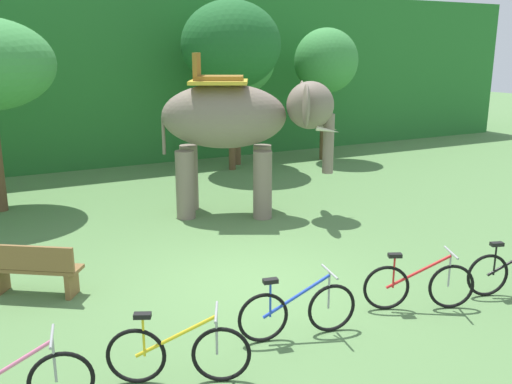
{
  "coord_description": "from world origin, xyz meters",
  "views": [
    {
      "loc": [
        -3.9,
        -7.75,
        3.84
      ],
      "look_at": [
        0.58,
        1.0,
        1.3
      ],
      "focal_mm": 38.69,
      "sensor_mm": 36.0,
      "label": 1
    }
  ],
  "objects": [
    {
      "name": "bike_blue",
      "position": [
        -0.26,
        -1.89,
        0.39
      ],
      "size": [
        1.69,
        0.52,
        0.92
      ],
      "color": "black",
      "rests_on": "ground"
    },
    {
      "name": "foliage_hedge",
      "position": [
        0.0,
        13.65,
        2.92
      ],
      "size": [
        36.0,
        6.0,
        5.84
      ],
      "primitive_type": "cube",
      "color": "#28702D",
      "rests_on": "ground"
    },
    {
      "name": "bike_yellow",
      "position": [
        -2.07,
        -2.17,
        0.39
      ],
      "size": [
        1.57,
        0.82,
        0.92
      ],
      "color": "black",
      "rests_on": "ground"
    },
    {
      "name": "tree_left",
      "position": [
        3.55,
        8.5,
        3.98
      ],
      "size": [
        3.14,
        3.14,
        5.36
      ],
      "color": "brown",
      "rests_on": "ground"
    },
    {
      "name": "tree_center_right",
      "position": [
        4.06,
        9.19,
        3.45
      ],
      "size": [
        2.52,
        2.52,
        4.58
      ],
      "color": "brown",
      "rests_on": "ground"
    },
    {
      "name": "elephant",
      "position": [
        1.58,
        3.85,
        2.2
      ],
      "size": [
        4.12,
        3.09,
        3.78
      ],
      "color": "gray",
      "rests_on": "ground"
    },
    {
      "name": "wooden_bench",
      "position": [
        -3.33,
        1.16,
        0.48
      ],
      "size": [
        1.47,
        1.18,
        0.89
      ],
      "color": "brown",
      "rests_on": "ground"
    },
    {
      "name": "tree_center",
      "position": [
        7.22,
        8.61,
        3.43
      ],
      "size": [
        2.21,
        2.21,
        4.58
      ],
      "color": "brown",
      "rests_on": "ground"
    },
    {
      "name": "bike_red",
      "position": [
        1.81,
        -2.01,
        0.39
      ],
      "size": [
        1.58,
        0.81,
        0.92
      ],
      "color": "black",
      "rests_on": "ground"
    },
    {
      "name": "ground_plane",
      "position": [
        0.0,
        0.0,
        0.0
      ],
      "size": [
        80.0,
        80.0,
        0.0
      ],
      "primitive_type": "plane",
      "color": "#567F47"
    }
  ]
}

